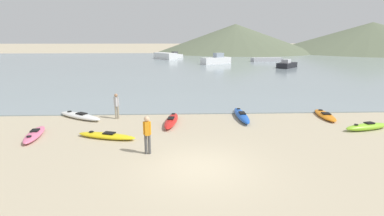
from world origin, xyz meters
name	(u,v)px	position (x,y,z in m)	size (l,w,h in m)	color
ground_plane	(201,168)	(0.00, 0.00, 0.00)	(400.00, 400.00, 0.00)	tan
bay_water	(184,64)	(0.00, 42.81, 0.03)	(160.00, 70.00, 0.06)	gray
far_hill_left	(235,38)	(16.53, 84.29, 4.25)	(48.25, 48.25, 8.50)	#5B664C
far_hill_midleft	(371,37)	(58.93, 82.92, 4.53)	(60.42, 60.42, 9.05)	#5B664C
kayak_on_sand_0	(242,115)	(2.90, 6.78, 0.18)	(0.60, 3.48, 0.40)	blue
kayak_on_sand_1	(80,116)	(-6.69, 7.14, 0.15)	(3.20, 2.46, 0.35)	white
kayak_on_sand_2	(171,121)	(-1.24, 5.84, 0.17)	(0.98, 3.18, 0.39)	red
kayak_on_sand_3	(325,115)	(7.99, 6.83, 0.13)	(1.06, 2.90, 0.30)	orange
kayak_on_sand_4	(107,136)	(-4.26, 3.46, 0.13)	(3.03, 1.48, 0.31)	yellow
kayak_on_sand_5	(367,127)	(8.95, 4.24, 0.18)	(2.68, 1.21, 0.40)	#8CCC2D
kayak_on_sand_6	(34,134)	(-7.78, 3.77, 0.15)	(1.01, 2.72, 0.33)	#E5668C
person_near_foreground	(147,133)	(-2.10, 1.44, 0.92)	(0.33, 0.25, 1.61)	#4C4C4C
person_near_waterline	(117,104)	(-4.47, 6.98, 0.87)	(0.31, 0.27, 1.52)	gray
moored_boat_0	(176,55)	(-1.66, 59.01, 0.52)	(3.38, 3.81, 1.31)	white
moored_boat_1	(216,60)	(5.71, 42.62, 0.71)	(5.63, 4.41, 1.87)	white
moored_boat_2	(287,65)	(15.69, 35.23, 0.52)	(3.89, 4.01, 1.32)	black
moored_boat_3	(165,56)	(-3.78, 54.40, 0.71)	(5.24, 5.84, 1.31)	white
moored_boat_4	(267,60)	(16.01, 47.24, 0.42)	(6.03, 2.53, 0.72)	#B2B2B7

